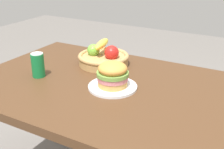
% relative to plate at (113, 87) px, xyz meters
% --- Properties ---
extents(dining_table, '(1.40, 0.90, 0.75)m').
position_rel_plate_xyz_m(dining_table, '(-0.02, 0.02, -0.11)').
color(dining_table, '#4C301C').
rests_on(dining_table, ground_plane).
extents(plate, '(0.23, 0.23, 0.01)m').
position_rel_plate_xyz_m(plate, '(0.00, 0.00, 0.00)').
color(plate, white).
rests_on(plate, dining_table).
extents(sandwich, '(0.15, 0.15, 0.12)m').
position_rel_plate_xyz_m(sandwich, '(-0.00, 0.00, 0.06)').
color(sandwich, tan).
rests_on(sandwich, plate).
extents(soda_can, '(0.07, 0.07, 0.13)m').
position_rel_plate_xyz_m(soda_can, '(-0.40, -0.06, 0.06)').
color(soda_can, '#147238').
rests_on(soda_can, dining_table).
extents(fruit_basket, '(0.29, 0.29, 0.14)m').
position_rel_plate_xyz_m(fruit_basket, '(-0.20, 0.25, 0.04)').
color(fruit_basket, tan).
rests_on(fruit_basket, dining_table).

